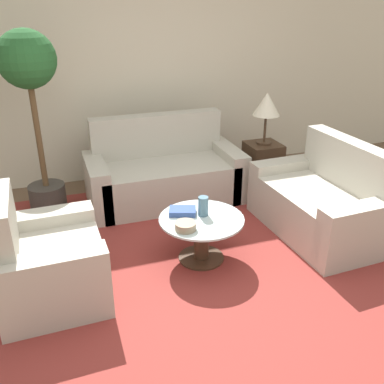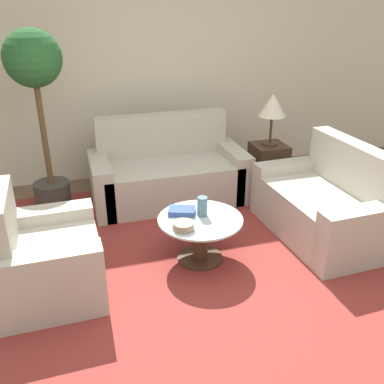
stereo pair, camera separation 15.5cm
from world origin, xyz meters
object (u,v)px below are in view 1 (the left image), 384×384
(loveseat, at_px, (324,204))
(vase, at_px, (203,206))
(armchair, at_px, (43,264))
(coffee_table, at_px, (201,233))
(table_lamp, at_px, (267,105))
(sofa_main, at_px, (163,174))
(potted_plant, at_px, (31,91))
(book_stack, at_px, (182,211))
(bowl, at_px, (186,226))

(loveseat, distance_m, vase, 1.30)
(armchair, distance_m, coffee_table, 1.32)
(table_lamp, bearing_deg, loveseat, -88.59)
(sofa_main, xyz_separation_m, table_lamp, (1.25, -0.04, 0.70))
(armchair, relative_size, vase, 5.23)
(armchair, xyz_separation_m, coffee_table, (1.32, 0.09, -0.02))
(sofa_main, xyz_separation_m, potted_plant, (-1.28, 0.09, 1.01))
(table_lamp, bearing_deg, book_stack, -140.14)
(coffee_table, height_order, vase, vase)
(bowl, bearing_deg, potted_plant, 123.63)
(table_lamp, height_order, book_stack, table_lamp)
(armchair, distance_m, table_lamp, 3.04)
(sofa_main, xyz_separation_m, vase, (-0.00, -1.31, 0.20))
(armchair, bearing_deg, table_lamp, -62.80)
(armchair, distance_m, loveseat, 2.64)
(coffee_table, height_order, potted_plant, potted_plant)
(sofa_main, xyz_separation_m, armchair, (-1.35, -1.45, -0.01))
(sofa_main, distance_m, vase, 1.32)
(potted_plant, bearing_deg, loveseat, -27.85)
(coffee_table, relative_size, potted_plant, 0.39)
(sofa_main, distance_m, bowl, 1.52)
(sofa_main, height_order, armchair, sofa_main)
(coffee_table, bearing_deg, bowl, -143.71)
(sofa_main, height_order, coffee_table, sofa_main)
(bowl, bearing_deg, book_stack, 77.04)
(table_lamp, height_order, potted_plant, potted_plant)
(coffee_table, distance_m, book_stack, 0.25)
(book_stack, bearing_deg, coffee_table, -26.31)
(table_lamp, height_order, bowl, table_lamp)
(table_lamp, bearing_deg, vase, -134.69)
(armchair, height_order, book_stack, armchair)
(loveseat, bearing_deg, potted_plant, -120.24)
(armchair, relative_size, table_lamp, 1.49)
(loveseat, distance_m, coffee_table, 1.32)
(sofa_main, xyz_separation_m, coffee_table, (-0.03, -1.35, -0.03))
(book_stack, bearing_deg, table_lamp, 59.54)
(coffee_table, xyz_separation_m, book_stack, (-0.13, 0.13, 0.17))
(sofa_main, height_order, loveseat, sofa_main)
(armchair, xyz_separation_m, book_stack, (1.19, 0.23, 0.14))
(bowl, relative_size, book_stack, 0.65)
(book_stack, bearing_deg, potted_plant, 150.14)
(potted_plant, xyz_separation_m, vase, (1.28, -1.39, -0.81))
(armchair, height_order, bowl, armchair)
(loveseat, relative_size, potted_plant, 0.74)
(sofa_main, bearing_deg, bowl, -98.63)
(table_lamp, xyz_separation_m, book_stack, (-1.41, -1.18, -0.56))
(armchair, distance_m, bowl, 1.14)
(armchair, height_order, table_lamp, table_lamp)
(table_lamp, bearing_deg, armchair, -151.62)
(table_lamp, bearing_deg, sofa_main, 178.11)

